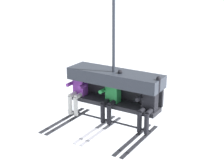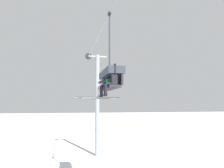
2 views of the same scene
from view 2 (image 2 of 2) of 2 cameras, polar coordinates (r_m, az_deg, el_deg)
The scene contains 6 objects.
lift_tower_near at distance 18.58m, azimuth -3.91°, elevation -4.61°, with size 0.36×1.88×8.64m.
lift_cable at distance 11.10m, azimuth -1.49°, elevation 16.38°, with size 18.51×0.05×0.05m.
chairlift_chair at distance 9.64m, azimuth -0.25°, elevation 2.09°, with size 2.39×0.74×3.81m.
skier_purple at distance 10.52m, azimuth -2.53°, elevation -0.29°, with size 0.46×1.70×1.23m.
skier_green at distance 9.56m, azimuth -1.49°, elevation 0.33°, with size 0.48×1.70×1.34m.
skier_black at distance 8.60m, azimuth -0.28°, elevation 0.96°, with size 0.48×1.70×1.34m.
Camera 2 is at (11.07, -2.71, 4.25)m, focal length 35.00 mm.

